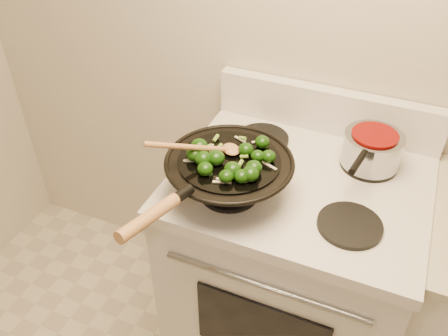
% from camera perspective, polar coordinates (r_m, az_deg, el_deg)
% --- Properties ---
extents(stove, '(0.78, 0.67, 1.08)m').
position_cam_1_polar(stove, '(1.81, 7.82, -12.26)').
color(stove, silver).
rests_on(stove, ground).
extents(wok, '(0.37, 0.61, 0.18)m').
position_cam_1_polar(wok, '(1.37, 0.52, -0.75)').
color(wok, black).
rests_on(wok, stove).
extents(stirfry, '(0.26, 0.24, 0.04)m').
position_cam_1_polar(stirfry, '(1.31, 0.59, 0.98)').
color(stirfry, black).
rests_on(stirfry, wok).
extents(wooden_spoon, '(0.22, 0.23, 0.11)m').
position_cam_1_polar(wooden_spoon, '(1.32, -2.03, 2.41)').
color(wooden_spoon, '#AE7744').
rests_on(wooden_spoon, wok).
extents(saucepan, '(0.18, 0.30, 0.11)m').
position_cam_1_polar(saucepan, '(1.55, 17.36, 2.23)').
color(saucepan, '#95989D').
rests_on(saucepan, stove).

